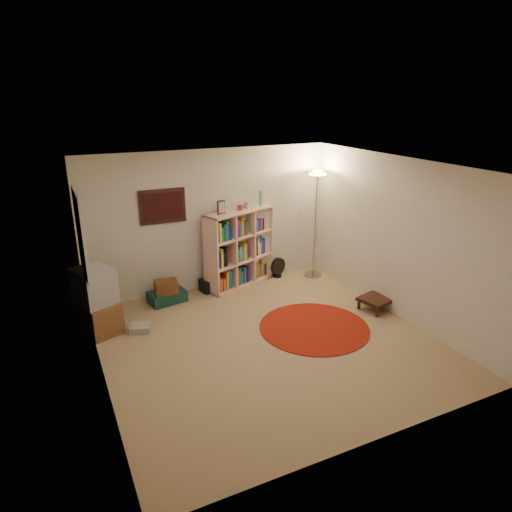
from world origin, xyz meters
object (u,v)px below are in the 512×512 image
at_px(side_table, 375,300).
at_px(floor_fan, 278,267).
at_px(floor_lamp, 317,189).
at_px(suitcase, 167,297).
at_px(bookshelf, 238,249).
at_px(tv_stand, 96,302).

bearing_deg(side_table, floor_fan, 111.38).
height_order(floor_fan, side_table, floor_fan).
bearing_deg(floor_lamp, suitcase, 179.07).
bearing_deg(bookshelf, tv_stand, 175.62).
height_order(floor_lamp, suitcase, floor_lamp).
height_order(bookshelf, suitcase, bookshelf).
distance_m(floor_lamp, suitcase, 3.32).
bearing_deg(side_table, floor_lamp, 93.82).
bearing_deg(floor_fan, suitcase, 165.84).
height_order(floor_lamp, side_table, floor_lamp).
bearing_deg(floor_fan, tv_stand, 173.16).
xyz_separation_m(floor_fan, suitcase, (-2.25, -0.20, -0.10)).
distance_m(floor_fan, tv_stand, 3.52).
relative_size(floor_lamp, side_table, 3.71).
height_order(floor_fan, tv_stand, tv_stand).
distance_m(bookshelf, floor_fan, 0.96).
xyz_separation_m(floor_lamp, tv_stand, (-4.08, -0.51, -1.23)).
distance_m(bookshelf, tv_stand, 2.72).
relative_size(tv_stand, side_table, 1.79).
bearing_deg(tv_stand, floor_fan, -8.03).
height_order(floor_lamp, floor_fan, floor_lamp).
bearing_deg(tv_stand, suitcase, 4.68).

